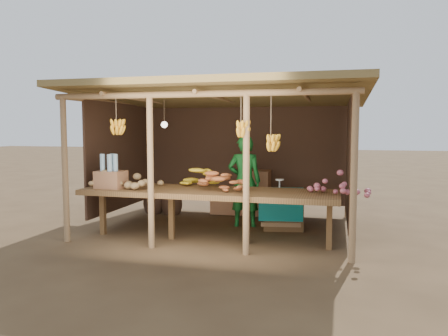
# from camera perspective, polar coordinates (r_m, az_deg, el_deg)

# --- Properties ---
(ground) EXTENTS (60.00, 60.00, 0.00)m
(ground) POSITION_cam_1_polar(r_m,az_deg,el_deg) (7.69, 0.00, -7.81)
(ground) COLOR brown
(ground) RESTS_ON ground
(stall_structure) EXTENTS (4.70, 3.50, 2.43)m
(stall_structure) POSITION_cam_1_polar(r_m,az_deg,el_deg) (7.45, -0.24, 6.58)
(stall_structure) COLOR #A17B53
(stall_structure) RESTS_ON ground
(counter) EXTENTS (3.90, 1.05, 0.80)m
(counter) POSITION_cam_1_polar(r_m,az_deg,el_deg) (6.65, -2.06, -3.38)
(counter) COLOR brown
(counter) RESTS_ON ground
(potato_heap) EXTENTS (1.20, 0.85, 0.37)m
(potato_heap) POSITION_cam_1_polar(r_m,az_deg,el_deg) (7.11, -13.11, -0.96)
(potato_heap) COLOR #97794E
(potato_heap) RESTS_ON counter
(sweet_potato_heap) EXTENTS (1.00, 0.67, 0.36)m
(sweet_potato_heap) POSITION_cam_1_polar(r_m,az_deg,el_deg) (6.60, -0.25, -1.35)
(sweet_potato_heap) COLOR #9E5228
(sweet_potato_heap) RESTS_ON counter
(onion_heap) EXTENTS (0.96, 0.65, 0.36)m
(onion_heap) POSITION_cam_1_polar(r_m,az_deg,el_deg) (6.28, 14.61, -1.83)
(onion_heap) COLOR #B55866
(onion_heap) RESTS_ON counter
(banana_pile) EXTENTS (0.75, 0.54, 0.35)m
(banana_pile) POSITION_cam_1_polar(r_m,az_deg,el_deg) (7.10, -2.42, -0.92)
(banana_pile) COLOR yellow
(banana_pile) RESTS_ON counter
(tomato_basin) EXTENTS (0.35, 0.35, 0.18)m
(tomato_basin) POSITION_cam_1_polar(r_m,az_deg,el_deg) (7.66, -15.16, -1.40)
(tomato_basin) COLOR navy
(tomato_basin) RESTS_ON counter
(bottle_box) EXTENTS (0.44, 0.36, 0.54)m
(bottle_box) POSITION_cam_1_polar(r_m,az_deg,el_deg) (7.05, -14.56, -0.87)
(bottle_box) COLOR #A16B48
(bottle_box) RESTS_ON counter
(vendor) EXTENTS (0.65, 0.49, 1.61)m
(vendor) POSITION_cam_1_polar(r_m,az_deg,el_deg) (7.71, 2.69, -1.73)
(vendor) COLOR #197229
(vendor) RESTS_ON ground
(tarp_crate) EXTENTS (0.83, 0.74, 0.88)m
(tarp_crate) POSITION_cam_1_polar(r_m,az_deg,el_deg) (7.65, 7.70, -5.17)
(tarp_crate) COLOR brown
(tarp_crate) RESTS_ON ground
(carton_stack) EXTENTS (1.18, 0.46, 0.89)m
(carton_stack) POSITION_cam_1_polar(r_m,az_deg,el_deg) (8.74, 2.85, -3.64)
(carton_stack) COLOR #A16B48
(carton_stack) RESTS_ON ground
(burlap_sacks) EXTENTS (0.82, 0.43, 0.58)m
(burlap_sacks) POSITION_cam_1_polar(r_m,az_deg,el_deg) (8.99, -8.02, -4.34)
(burlap_sacks) COLOR #4C3223
(burlap_sacks) RESTS_ON ground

